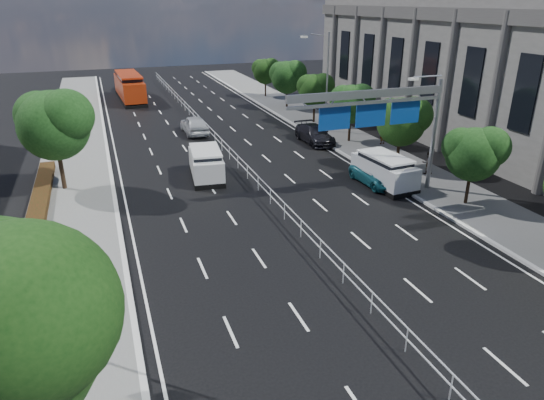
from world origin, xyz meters
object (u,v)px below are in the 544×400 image
red_bus (129,86)px  near_car_dark (125,84)px  overhead_gantry (383,109)px  toilet_sign (67,293)px  silver_minivan (384,171)px  parked_car_teal (377,176)px  white_minivan (206,164)px  near_car_silver (194,125)px  pedestrian_b (428,163)px  parked_car_dark (315,134)px  pedestrian_a (383,134)px

red_bus → near_car_dark: (-0.01, 8.00, -0.89)m
overhead_gantry → near_car_dark: size_ratio=2.06×
toilet_sign → silver_minivan: size_ratio=0.83×
red_bus → parked_car_teal: red_bus is taller
white_minivan → red_bus: size_ratio=0.45×
toilet_sign → red_bus: toilet_sign is taller
overhead_gantry → near_car_silver: size_ratio=2.06×
toilet_sign → overhead_gantry: overhead_gantry is taller
toilet_sign → pedestrian_b: bearing=28.0°
near_car_dark → parked_car_teal: 46.33m
silver_minivan → parked_car_teal: 0.63m
red_bus → silver_minivan: (13.58, -36.72, -0.67)m
white_minivan → silver_minivan: silver_minivan is taller
red_bus → parked_car_dark: (13.58, -25.47, -0.96)m
red_bus → pedestrian_b: 40.11m
overhead_gantry → pedestrian_b: size_ratio=6.33×
parked_car_teal → parked_car_dark: (0.36, 10.94, 0.13)m
near_car_dark → toilet_sign: bearing=83.3°
pedestrian_b → pedestrian_a: bearing=-80.3°
pedestrian_b → near_car_dark: bearing=-50.3°
pedestrian_a → white_minivan: bearing=-5.0°
overhead_gantry → toilet_sign: bearing=-150.4°
overhead_gantry → parked_car_dark: size_ratio=1.98×
silver_minivan → near_car_dark: bearing=102.4°
white_minivan → parked_car_teal: (10.59, -5.19, -0.41)m
red_bus → overhead_gantry: bearing=-75.1°
silver_minivan → pedestrian_a: size_ratio=2.95×
white_minivan → pedestrian_b: 15.67m
near_car_dark → parked_car_dark: bearing=111.1°
parked_car_dark → pedestrian_a: bearing=-29.8°
parked_car_teal → parked_car_dark: 10.94m
near_car_dark → silver_minivan: silver_minivan is taller
toilet_sign → silver_minivan: (19.25, 11.69, -1.91)m
white_minivan → near_car_dark: bearing=100.4°
near_car_silver → pedestrian_a: size_ratio=2.81×
near_car_dark → parked_car_dark: 36.12m
parked_car_dark → parked_car_teal: bearing=-92.7°
white_minivan → parked_car_dark: bearing=34.3°
parked_car_dark → pedestrian_b: pedestrian_b is taller
overhead_gantry → white_minivan: 12.65m
parked_car_teal → red_bus: bearing=108.0°
silver_minivan → pedestrian_b: silver_minivan is taller
near_car_silver → parked_car_dark: near_car_silver is taller
toilet_sign → parked_car_dark: toilet_sign is taller
parked_car_dark → white_minivan: bearing=-153.1°
near_car_dark → near_car_silver: bearing=98.1°
overhead_gantry → white_minivan: (-9.39, 7.14, -4.58)m
overhead_gantry → parked_car_dark: (1.56, 12.88, -4.86)m
overhead_gantry → near_car_dark: overhead_gantry is taller
parked_car_dark → pedestrian_b: (3.96, -10.60, 0.20)m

